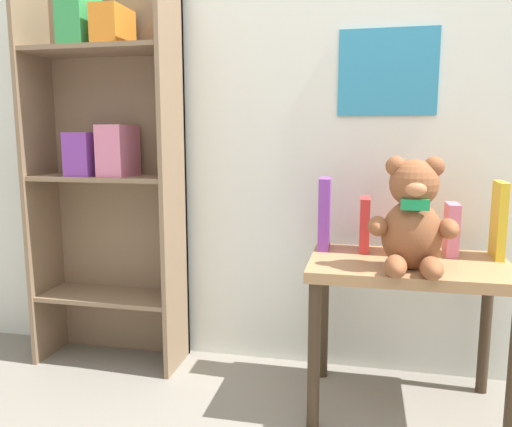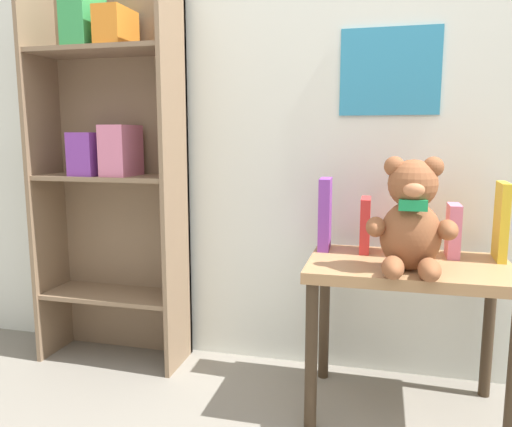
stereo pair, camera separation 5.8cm
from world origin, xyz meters
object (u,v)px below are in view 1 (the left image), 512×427
display_table (408,285)px  book_standing_red (364,224)px  bookshelf_side (108,154)px  book_standing_purple (324,214)px  book_standing_yellow (499,220)px  book_standing_orange (408,221)px  teddy_bear (413,219)px  book_standing_pink (451,229)px

display_table → book_standing_red: size_ratio=3.36×
bookshelf_side → display_table: (1.18, -0.18, -0.42)m
book_standing_purple → book_standing_yellow: same height
book_standing_orange → book_standing_red: bearing=176.2°
teddy_bear → book_standing_pink: bearing=56.8°
bookshelf_side → book_standing_red: size_ratio=7.98×
book_standing_purple → book_standing_orange: book_standing_purple is taller
book_standing_orange → book_standing_pink: size_ratio=1.25×
teddy_bear → book_standing_red: size_ratio=1.82×
book_standing_purple → bookshelf_side: bearing=175.1°
book_standing_pink → teddy_bear: bearing=-122.4°
display_table → book_standing_orange: 0.23m
book_standing_yellow → book_standing_red: bearing=-179.1°
teddy_bear → book_standing_pink: 0.29m
bookshelf_side → book_standing_orange: size_ratio=6.77×
bookshelf_side → teddy_bear: bearing=-14.0°
book_standing_orange → book_standing_yellow: bearing=0.8°
display_table → teddy_bear: bearing=-92.5°
book_standing_orange → book_standing_pink: bearing=2.3°
book_standing_yellow → bookshelf_side: bearing=-179.8°
book_standing_red → book_standing_pink: size_ratio=1.06×
display_table → book_standing_yellow: bearing=21.6°
bookshelf_side → teddy_bear: size_ratio=4.40×
book_standing_purple → book_standing_yellow: (0.59, -0.01, -0.00)m
bookshelf_side → book_standing_pink: 1.35m
book_standing_purple → book_standing_pink: bearing=-2.7°
book_standing_red → book_standing_yellow: size_ratio=0.74×
display_table → book_standing_purple: size_ratio=2.49×
teddy_bear → book_standing_red: 0.29m
display_table → book_standing_orange: book_standing_orange is taller
display_table → book_standing_yellow: (0.30, 0.12, 0.21)m
book_standing_purple → teddy_bear: bearing=-41.3°
book_standing_yellow → book_standing_purple: bearing=-178.5°
book_standing_purple → book_standing_red: book_standing_purple is taller
display_table → book_standing_red: bearing=138.5°
book_standing_orange → book_standing_purple: bearing=178.9°
book_standing_purple → book_standing_red: size_ratio=1.35×
book_standing_orange → book_standing_pink: (0.15, 0.00, -0.02)m
book_standing_pink → book_standing_yellow: book_standing_yellow is taller
display_table → book_standing_orange: (-0.00, 0.12, 0.20)m
teddy_bear → book_standing_yellow: bearing=37.2°
teddy_bear → book_standing_yellow: 0.38m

